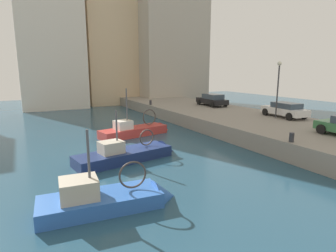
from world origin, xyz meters
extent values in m
plane|color=navy|center=(0.00, 0.00, 0.00)|extent=(80.00, 80.00, 0.00)
cube|color=gray|center=(11.50, 0.00, 0.60)|extent=(9.00, 56.00, 1.20)
cube|color=navy|center=(-1.30, -1.33, 0.00)|extent=(6.04, 2.71, 1.28)
cone|color=navy|center=(1.92, -0.79, 0.00)|extent=(1.15, 1.71, 1.59)
cube|color=#B2A893|center=(-1.30, -1.33, 0.58)|extent=(5.78, 2.53, 0.08)
cube|color=#B7AD99|center=(-2.09, -1.47, 0.97)|extent=(1.45, 1.24, 0.71)
cylinder|color=#4C4C51|center=(-1.70, -1.40, 1.83)|extent=(0.10, 0.10, 2.51)
torus|color=#3F3833|center=(0.31, -1.06, 1.20)|extent=(1.03, 0.25, 1.03)
sphere|color=white|center=(-3.18, -0.67, 0.19)|extent=(0.32, 0.32, 0.32)
cube|color=#BC3833|center=(1.58, 4.61, 0.00)|extent=(5.93, 2.75, 1.35)
cone|color=#BC3833|center=(4.73, 5.24, 0.00)|extent=(1.18, 1.64, 1.49)
cube|color=#896B4C|center=(1.58, 4.61, 0.61)|extent=(5.68, 2.58, 0.08)
cube|color=beige|center=(0.63, 4.42, 1.01)|extent=(1.46, 1.37, 0.73)
cylinder|color=#4C4C51|center=(1.00, 4.49, 2.25)|extent=(0.10, 0.10, 3.29)
torus|color=#3F3833|center=(3.15, 4.92, 1.38)|extent=(1.32, 0.34, 1.33)
sphere|color=white|center=(-0.28, 5.16, 0.20)|extent=(0.32, 0.32, 0.32)
cube|color=#2D60B7|center=(-4.03, -6.56, 0.00)|extent=(4.78, 2.17, 1.20)
cone|color=#2D60B7|center=(-1.38, -6.80, 0.00)|extent=(1.04, 1.66, 1.58)
cube|color=#9E7A51|center=(-4.03, -6.56, 0.54)|extent=(4.58, 2.01, 0.08)
cube|color=#B7AD99|center=(-4.81, -6.49, 0.97)|extent=(1.48, 1.33, 0.78)
cylinder|color=#4C4C51|center=(-4.40, -6.53, 1.88)|extent=(0.10, 0.10, 2.67)
torus|color=#3F3833|center=(-2.74, -6.68, 1.22)|extent=(1.14, 0.18, 1.14)
sphere|color=white|center=(-5.33, -5.47, 0.18)|extent=(0.32, 0.32, 0.32)
cylinder|color=black|center=(10.83, -5.49, 1.52)|extent=(0.26, 0.65, 0.64)
cube|color=silver|center=(14.17, 0.32, 1.76)|extent=(2.04, 4.37, 0.58)
cube|color=#384756|center=(14.15, 0.11, 2.28)|extent=(1.67, 2.50, 0.47)
cylinder|color=black|center=(13.49, 1.83, 1.52)|extent=(0.28, 0.66, 0.64)
cylinder|color=black|center=(15.12, 1.67, 1.52)|extent=(0.28, 0.66, 0.64)
cylinder|color=black|center=(13.21, -1.04, 1.52)|extent=(0.28, 0.66, 0.64)
cylinder|color=black|center=(14.85, -1.20, 1.52)|extent=(0.28, 0.66, 0.64)
cube|color=black|center=(13.34, 9.89, 1.75)|extent=(1.95, 4.39, 0.56)
cube|color=#384756|center=(13.33, 9.68, 2.31)|extent=(1.65, 2.49, 0.55)
cylinder|color=black|center=(12.55, 11.40, 1.52)|extent=(0.25, 0.65, 0.64)
cylinder|color=black|center=(14.28, 11.31, 1.52)|extent=(0.25, 0.65, 0.64)
cylinder|color=black|center=(12.40, 8.47, 1.52)|extent=(0.25, 0.65, 0.64)
cylinder|color=black|center=(14.13, 8.39, 1.52)|extent=(0.25, 0.65, 0.64)
cylinder|color=#2D2D33|center=(7.35, -6.00, 1.48)|extent=(0.28, 0.28, 0.55)
cylinder|color=#2D2D33|center=(7.35, 14.00, 1.48)|extent=(0.28, 0.28, 0.55)
cylinder|color=#38383D|center=(13.00, 0.19, 3.45)|extent=(0.12, 0.12, 4.50)
sphere|color=#F2EACC|center=(13.00, 0.19, 5.85)|extent=(0.36, 0.36, 0.36)
cube|color=silver|center=(-2.08, 26.07, 11.61)|extent=(8.50, 6.05, 23.22)
cube|color=beige|center=(7.19, 28.00, 11.24)|extent=(8.83, 6.91, 22.49)
cube|color=#B2A899|center=(15.45, 25.00, 11.76)|extent=(10.47, 8.64, 23.53)
camera|label=1|loc=(-6.44, -16.75, 5.34)|focal=30.11mm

